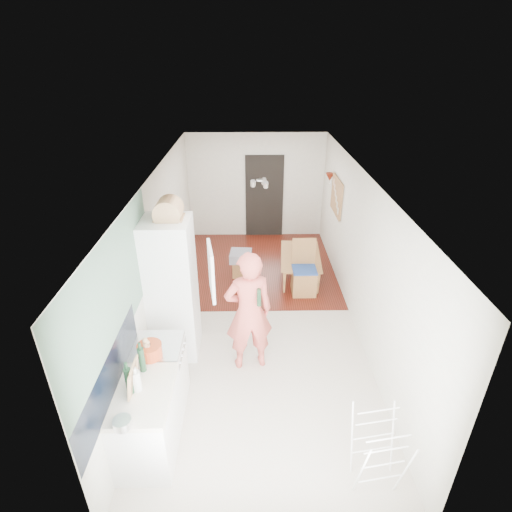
{
  "coord_description": "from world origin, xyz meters",
  "views": [
    {
      "loc": [
        -0.14,
        -5.64,
        4.13
      ],
      "look_at": [
        -0.05,
        0.2,
        1.1
      ],
      "focal_mm": 28.0,
      "sensor_mm": 36.0,
      "label": 1
    }
  ],
  "objects_px": {
    "dining_chair": "(304,269)",
    "dining_table": "(301,268)",
    "person": "(249,302)",
    "stool": "(241,268)",
    "drying_rack": "(378,453)"
  },
  "relations": [
    {
      "from": "dining_chair",
      "to": "dining_table",
      "type": "bearing_deg",
      "value": 86.98
    },
    {
      "from": "person",
      "to": "stool",
      "type": "height_order",
      "value": "person"
    },
    {
      "from": "dining_chair",
      "to": "drying_rack",
      "type": "relative_size",
      "value": 1.17
    },
    {
      "from": "person",
      "to": "dining_table",
      "type": "height_order",
      "value": "person"
    },
    {
      "from": "dining_table",
      "to": "dining_chair",
      "type": "height_order",
      "value": "dining_chair"
    },
    {
      "from": "drying_rack",
      "to": "stool",
      "type": "bearing_deg",
      "value": 99.61
    },
    {
      "from": "dining_chair",
      "to": "person",
      "type": "bearing_deg",
      "value": -118.69
    },
    {
      "from": "dining_chair",
      "to": "stool",
      "type": "xyz_separation_m",
      "value": [
        -1.19,
        0.63,
        -0.32
      ]
    },
    {
      "from": "person",
      "to": "drying_rack",
      "type": "bearing_deg",
      "value": 114.7
    },
    {
      "from": "dining_table",
      "to": "dining_chair",
      "type": "relative_size",
      "value": 1.13
    },
    {
      "from": "person",
      "to": "drying_rack",
      "type": "height_order",
      "value": "person"
    },
    {
      "from": "person",
      "to": "drying_rack",
      "type": "relative_size",
      "value": 2.43
    },
    {
      "from": "person",
      "to": "dining_chair",
      "type": "distance_m",
      "value": 2.25
    },
    {
      "from": "drying_rack",
      "to": "dining_table",
      "type": "bearing_deg",
      "value": 84.46
    },
    {
      "from": "stool",
      "to": "drying_rack",
      "type": "distance_m",
      "value": 4.63
    }
  ]
}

